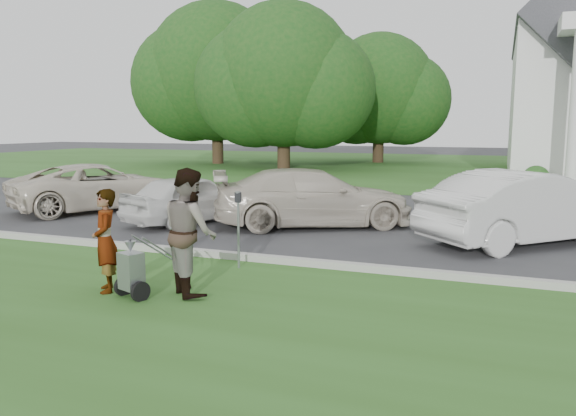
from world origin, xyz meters
The scene contains 15 objects.
ground centered at (0.00, 0.00, 0.00)m, with size 120.00×120.00×0.00m, color #333335.
grass_strip centered at (0.00, -3.00, 0.01)m, with size 80.00×7.00×0.01m, color #2E561D.
church_lawn centered at (0.00, 27.00, 0.01)m, with size 80.00×30.00×0.01m, color #2E561D.
curb centered at (0.00, 0.55, 0.07)m, with size 80.00×0.18×0.15m, color #9E9E93.
tree_left centered at (-8.01, 21.99, 5.11)m, with size 10.63×8.40×9.71m.
tree_far centered at (-14.01, 24.99, 5.69)m, with size 11.64×9.20×10.73m.
tree_back centered at (-4.01, 29.99, 4.73)m, with size 9.61×7.60×8.89m.
striping_cart centered at (-1.04, -2.25, 0.42)m, with size 0.77×1.13×0.97m.
person_left centered at (-1.63, -2.11, 0.82)m, with size 0.60×0.39×1.64m, color #999999.
person_right centered at (-0.33, -1.71, 0.99)m, with size 0.96×0.75×1.98m, color #999999.
parking_meter_near centered at (-0.30, -0.04, 0.91)m, with size 0.10×0.09×1.45m.
car_a centered at (-7.57, 4.97, 0.72)m, with size 2.40×5.21×1.45m, color beige.
car_b centered at (-3.69, 4.02, 0.66)m, with size 1.57×3.90×1.33m, color silver.
car_c centered at (-0.42, 4.67, 0.75)m, with size 2.11×5.20×1.51m, color beige.
car_d centered at (4.72, 4.24, 0.82)m, with size 1.74×4.99×1.64m, color silver.
Camera 1 is at (4.15, -9.18, 2.65)m, focal length 35.00 mm.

